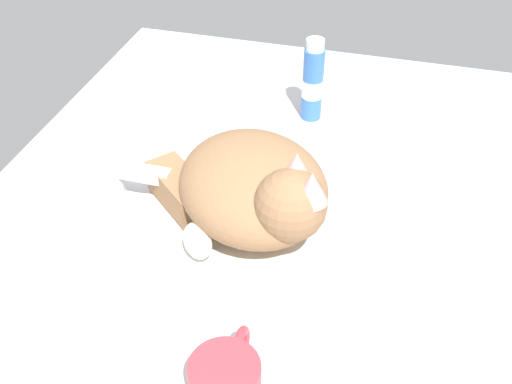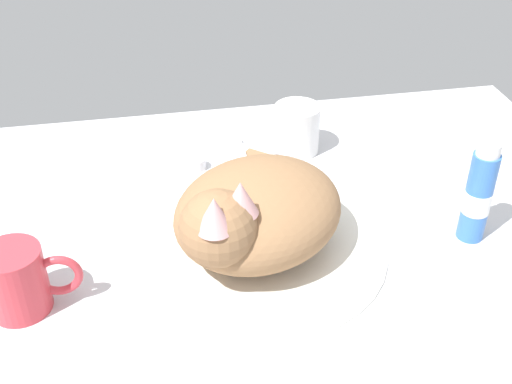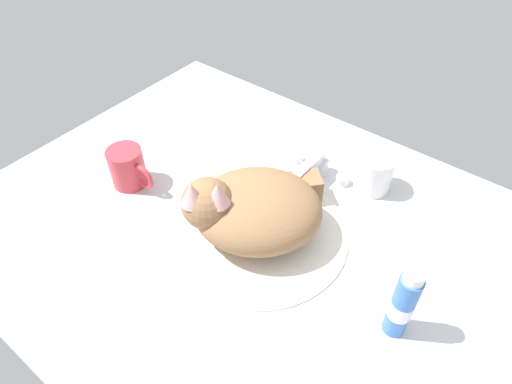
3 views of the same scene
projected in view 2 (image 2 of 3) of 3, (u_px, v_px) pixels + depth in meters
The scene contains 7 objects.
ground_plane at pixel (258, 258), 88.07cm from camera, with size 110.00×82.50×3.00cm, color silver.
sink_basin at pixel (258, 247), 87.03cm from camera, with size 33.99×33.99×0.70cm, color silver.
faucet at pixel (234, 155), 102.04cm from camera, with size 14.16×11.20×6.00cm.
cat at pixel (251, 213), 82.87cm from camera, with size 30.42×31.78×14.61cm.
coffee_mug at pixel (19, 280), 75.96cm from camera, with size 11.23×7.18×8.42cm.
rinse_cup at pixel (297, 129), 106.31cm from camera, with size 7.40×7.40×8.00cm.
toothpaste_bottle at pixel (478, 195), 85.71cm from camera, with size 3.63×3.63×14.73cm.
Camera 2 is at (-12.93, -66.48, 55.50)cm, focal length 46.10 mm.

